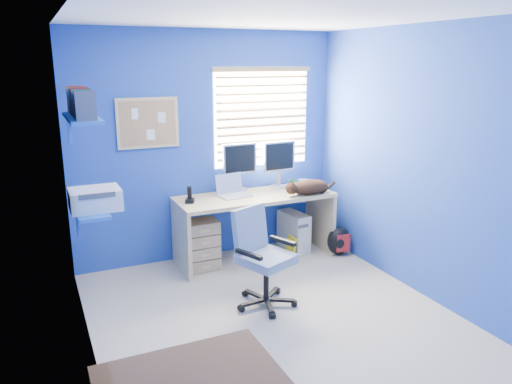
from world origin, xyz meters
name	(u,v)px	position (x,y,z in m)	size (l,w,h in m)	color
floor	(271,315)	(0.00, 0.00, 0.00)	(3.00, 3.20, 0.00)	#BDAE98
ceiling	(274,16)	(0.00, 0.00, 2.50)	(3.00, 3.20, 0.00)	white
wall_back	(208,147)	(0.00, 1.60, 1.25)	(3.00, 0.01, 2.50)	#2749AC
wall_front	(405,238)	(0.00, -1.60, 1.25)	(3.00, 0.01, 2.50)	#2749AC
wall_left	(80,197)	(-1.50, 0.00, 1.25)	(0.01, 3.20, 2.50)	#2749AC
wall_right	(415,162)	(1.50, 0.00, 1.25)	(0.01, 3.20, 2.50)	#2749AC
desk	(255,227)	(0.41, 1.26, 0.37)	(1.74, 0.65, 0.74)	tan
laptop	(235,187)	(0.19, 1.30, 0.85)	(0.33, 0.26, 0.22)	silver
monitor_left	(239,167)	(0.34, 1.52, 1.01)	(0.40, 0.12, 0.54)	silver
monitor_right	(278,165)	(0.81, 1.47, 1.01)	(0.40, 0.12, 0.54)	silver
phone	(190,195)	(-0.32, 1.27, 0.82)	(0.09, 0.11, 0.17)	black
mug	(293,184)	(0.94, 1.36, 0.79)	(0.10, 0.09, 0.10)	#206842
cd_spindle	(303,182)	(1.12, 1.43, 0.78)	(0.13, 0.13, 0.07)	silver
cat	(310,187)	(0.99, 1.05, 0.82)	(0.46, 0.24, 0.16)	black
tower_pc	(294,231)	(0.94, 1.31, 0.23)	(0.19, 0.44, 0.45)	beige
drawer_boxes	(201,244)	(-0.22, 1.24, 0.27)	(0.35, 0.28, 0.54)	tan
yellow_book	(291,247)	(0.80, 1.11, 0.12)	(0.03, 0.17, 0.24)	yellow
backpack	(339,241)	(1.34, 0.95, 0.17)	(0.29, 0.22, 0.34)	black
office_chair	(262,270)	(0.02, 0.23, 0.33)	(0.68, 0.68, 0.89)	black
window_blinds	(262,117)	(0.65, 1.57, 1.55)	(1.15, 0.05, 1.10)	white
corkboard	(148,123)	(-0.65, 1.58, 1.55)	(0.64, 0.02, 0.52)	tan
wall_shelves	(87,152)	(-1.35, 0.75, 1.43)	(0.42, 0.90, 1.05)	blue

